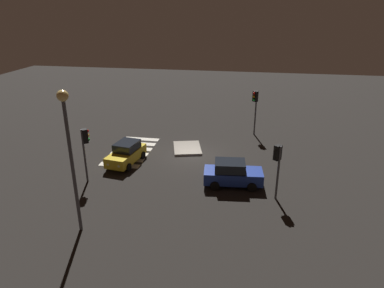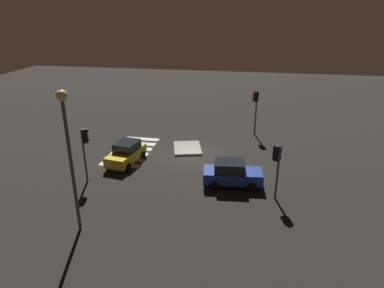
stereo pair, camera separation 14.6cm
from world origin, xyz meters
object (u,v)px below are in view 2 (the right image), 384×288
traffic_island (187,148)px  street_lamp (68,139)px  traffic_light_north (277,159)px  car_yellow (126,153)px  traffic_light_west (256,102)px  car_blue (232,174)px  traffic_light_east (85,142)px

traffic_island → street_lamp: bearing=-16.4°
traffic_light_north → street_lamp: 12.15m
car_yellow → traffic_light_west: (-8.22, 9.67, 2.38)m
car_blue → traffic_light_north: traffic_light_north is taller
car_blue → traffic_light_north: size_ratio=1.14×
traffic_light_east → car_blue: bearing=-35.3°
traffic_light_east → street_lamp: (5.43, 2.04, 2.38)m
car_blue → traffic_light_west: (-10.39, 1.33, 2.36)m
traffic_light_west → traffic_light_north: 11.75m
car_yellow → traffic_light_west: size_ratio=0.95×
car_blue → street_lamp: 11.17m
car_yellow → street_lamp: size_ratio=0.52×
car_blue → car_yellow: size_ratio=1.02×
traffic_light_east → traffic_light_west: 16.11m
traffic_light_north → street_lamp: street_lamp is taller
traffic_light_east → traffic_light_west: size_ratio=0.91×
car_blue → street_lamp: (6.59, -7.85, 4.45)m
traffic_light_north → car_yellow: bearing=25.2°
traffic_light_west → street_lamp: size_ratio=0.54×
traffic_island → car_yellow: (3.59, -4.14, 0.74)m
car_yellow → traffic_light_west: 12.92m
traffic_light_east → traffic_light_west: traffic_light_west is taller
traffic_island → car_blue: bearing=36.1°
traffic_island → traffic_light_west: bearing=129.9°
traffic_island → car_yellow: bearing=-49.0°
street_lamp → traffic_light_north: bearing=116.7°
traffic_light_north → traffic_island: bearing=-2.8°
car_yellow → traffic_light_north: 11.78m
traffic_island → traffic_light_north: 10.24m
traffic_light_east → traffic_light_west: bearing=3.8°
traffic_light_east → traffic_light_north: 12.66m
car_yellow → traffic_light_north: (3.43, 11.11, 1.91)m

